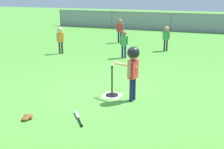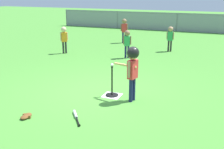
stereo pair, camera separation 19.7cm
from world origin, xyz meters
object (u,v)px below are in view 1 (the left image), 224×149
Objects in this scene: fielder_deep_left at (120,27)px; glove_by_plate at (26,118)px; glove_near_bats at (29,116)px; fielder_near_right at (60,37)px; spare_bat_silver at (77,116)px; batting_tee at (112,91)px; fielder_deep_center at (166,35)px; baseball_on_tee at (112,65)px; fielder_deep_right at (124,40)px; batter_child at (133,63)px.

glove_by_plate is (0.96, -8.83, -0.73)m from fielder_deep_left.
fielder_deep_left reaches higher than glove_near_bats.
spare_bat_silver is at bearing -56.95° from fielder_near_right.
batting_tee is at bearing -72.93° from fielder_deep_left.
glove_by_plate is 0.08m from glove_near_bats.
fielder_deep_center is (0.35, 5.76, 0.56)m from batting_tee.
fielder_deep_right reaches higher than baseball_on_tee.
fielder_deep_right is (-0.96, 3.94, 0.57)m from batting_tee.
glove_near_bats is at bearing 85.68° from glove_by_plate.
baseball_on_tee is 5.22m from fielder_near_right.
fielder_deep_left is at bearing 111.36° from fielder_deep_right.
glove_by_plate is (-0.94, -0.45, 0.01)m from spare_bat_silver.
fielder_deep_left is at bearing 154.26° from fielder_deep_center.
spare_bat_silver is at bearing -77.25° from fielder_deep_left.
glove_by_plate is (-1.53, -7.64, -0.65)m from fielder_deep_center.
baseball_on_tee is 4.05m from fielder_deep_right.
baseball_on_tee reaches higher than spare_bat_silver.
glove_by_plate is at bearing -94.32° from glove_near_bats.
batting_tee is 5.80m from fielder_deep_center.
fielder_near_right is (-4.18, 3.90, -0.23)m from batter_child.
batting_tee is 2.14m from glove_near_bats.
fielder_deep_right is at bearing 87.80° from glove_by_plate.
fielder_near_right reaches higher than glove_near_bats.
fielder_deep_right reaches higher than glove_by_plate.
fielder_deep_left is at bearing 107.07° from batting_tee.
batter_child reaches higher than fielder_near_right.
spare_bat_silver is 1.04m from glove_by_plate.
batter_child is 1.19× the size of fielder_near_right.
fielder_deep_right is at bearing -125.51° from fielder_deep_center.
batter_child is 5.72m from fielder_near_right.
batter_child is at bearing 43.55° from glove_near_bats.
batter_child reaches higher than glove_by_plate.
glove_near_bats is at bearing -101.37° from fielder_deep_center.
fielder_deep_center reaches higher than glove_near_bats.
fielder_deep_right reaches higher than batting_tee.
glove_by_plate is at bearing -154.49° from spare_bat_silver.
batter_child is 2.22× the size of spare_bat_silver.
fielder_deep_right is 4.88× the size of glove_by_plate.
fielder_deep_center is 4.44m from fielder_near_right.
batting_tee is at bearing -90.00° from baseball_on_tee.
fielder_deep_left is 4.64× the size of glove_near_bats.
glove_near_bats is (-0.93, -0.37, 0.01)m from spare_bat_silver.
batter_child reaches higher than batting_tee.
glove_by_plate is at bearing -101.30° from fielder_deep_center.
fielder_deep_left is 8.63m from spare_bat_silver.
fielder_deep_left is 8.91m from glove_by_plate.
glove_near_bats is (0.96, -8.75, -0.73)m from fielder_deep_left.
spare_bat_silver is at bearing 21.50° from glove_near_bats.
fielder_deep_center is 4.82× the size of glove_by_plate.
fielder_deep_left is at bearing 96.29° from glove_near_bats.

